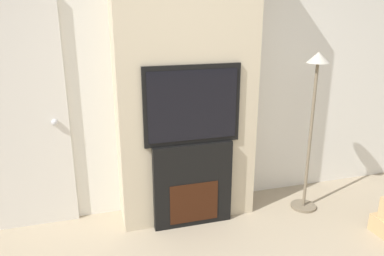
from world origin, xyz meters
The scene contains 6 objects.
wall_back centered at (0.00, 2.03, 1.35)m, with size 6.00×0.06×2.70m.
chimney_breast centered at (0.00, 1.79, 1.35)m, with size 1.28×0.41×2.70m.
fireplace centered at (0.00, 1.59, 0.40)m, with size 0.74×0.15×0.81m.
television centered at (0.00, 1.59, 1.17)m, with size 0.87×0.07×0.71m.
floor_lamp centered at (1.19, 1.53, 1.07)m, with size 0.26×0.26×1.59m.
entry_door centered at (-1.46, 1.97, 1.05)m, with size 0.82×0.09×2.09m.
Camera 1 is at (-0.89, -1.46, 1.96)m, focal length 35.00 mm.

